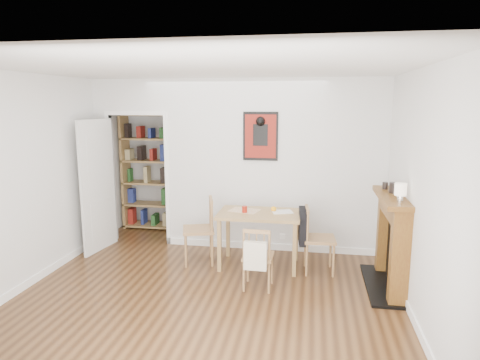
% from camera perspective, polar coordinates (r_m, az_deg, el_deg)
% --- Properties ---
extents(ground, '(5.20, 5.20, 0.00)m').
position_cam_1_polar(ground, '(5.57, -3.35, -13.49)').
color(ground, brown).
rests_on(ground, ground).
extents(room_shell, '(5.20, 5.20, 5.20)m').
position_cam_1_polar(room_shell, '(6.46, 0.08, 1.89)').
color(room_shell, silver).
rests_on(room_shell, ground).
extents(dining_table, '(1.12, 0.71, 0.76)m').
position_cam_1_polar(dining_table, '(5.88, 2.60, -5.23)').
color(dining_table, '#A2794B').
rests_on(dining_table, ground).
extents(chair_left, '(0.58, 0.58, 0.94)m').
position_cam_1_polar(chair_left, '(6.08, -5.57, -6.71)').
color(chair_left, '#A26F4B').
rests_on(chair_left, ground).
extents(chair_right, '(0.54, 0.48, 0.89)m').
position_cam_1_polar(chair_right, '(5.83, 10.35, -7.67)').
color(chair_right, '#A26F4B').
rests_on(chair_right, ground).
extents(chair_front, '(0.40, 0.45, 0.79)m').
position_cam_1_polar(chair_front, '(5.27, 2.43, -10.19)').
color(chair_front, '#A26F4B').
rests_on(chair_front, ground).
extents(bookshelf, '(0.87, 0.35, 2.07)m').
position_cam_1_polar(bookshelf, '(7.79, -12.23, 1.07)').
color(bookshelf, '#A2794B').
rests_on(bookshelf, ground).
extents(fireplace, '(0.45, 1.25, 1.16)m').
position_cam_1_polar(fireplace, '(5.55, 19.70, -7.40)').
color(fireplace, brown).
rests_on(fireplace, ground).
extents(red_glass, '(0.07, 0.07, 0.09)m').
position_cam_1_polar(red_glass, '(5.83, 0.62, -3.94)').
color(red_glass, maroon).
rests_on(red_glass, dining_table).
extents(orange_fruit, '(0.08, 0.08, 0.08)m').
position_cam_1_polar(orange_fruit, '(5.90, 4.51, -3.88)').
color(orange_fruit, '#FDA20D').
rests_on(orange_fruit, dining_table).
extents(placemat, '(0.45, 0.38, 0.00)m').
position_cam_1_polar(placemat, '(5.96, 0.59, -4.08)').
color(placemat, beige).
rests_on(placemat, dining_table).
extents(notebook, '(0.32, 0.27, 0.01)m').
position_cam_1_polar(notebook, '(5.89, 5.64, -4.24)').
color(notebook, silver).
rests_on(notebook, dining_table).
extents(mantel_lamp, '(0.13, 0.13, 0.21)m').
position_cam_1_polar(mantel_lamp, '(5.03, 20.62, -1.32)').
color(mantel_lamp, silver).
rests_on(mantel_lamp, fireplace).
extents(ceramic_jar_a, '(0.11, 0.11, 0.13)m').
position_cam_1_polar(ceramic_jar_a, '(5.51, 19.80, -0.98)').
color(ceramic_jar_a, black).
rests_on(ceramic_jar_a, fireplace).
extents(ceramic_jar_b, '(0.07, 0.07, 0.09)m').
position_cam_1_polar(ceramic_jar_b, '(5.72, 18.79, -0.71)').
color(ceramic_jar_b, black).
rests_on(ceramic_jar_b, fireplace).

